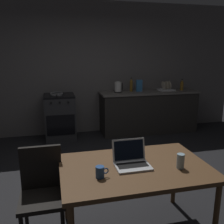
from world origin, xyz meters
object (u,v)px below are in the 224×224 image
cereal_box (139,86)px  dish_rack (166,88)px  coffee_mug (100,172)px  drinking_glass (181,161)px  chair (42,189)px  stove_oven (60,117)px  laptop (132,161)px  dining_table (135,172)px  bottle_b (131,85)px  electric_kettle (118,87)px  frying_pan (57,94)px  bottle (182,85)px

cereal_box → dish_rack: cereal_box is taller
dish_rack → coffee_mug: bearing=-123.7°
drinking_glass → chair: bearing=166.7°
stove_oven → laptop: size_ratio=2.86×
dining_table → chair: 0.88m
cereal_box → bottle_b: size_ratio=0.85×
laptop → electric_kettle: 3.09m
chair → bottle_b: 3.50m
chair → electric_kettle: size_ratio=3.83×
drinking_glass → bottle_b: (0.57, 3.24, 0.26)m
laptop → electric_kettle: electric_kettle is taller
frying_pan → dish_rack: dish_rack is taller
stove_oven → bottle: 2.74m
laptop → bottle_b: bearing=73.0°
dining_table → bottle_b: 3.27m
dining_table → bottle_b: size_ratio=4.61×
bottle → cereal_box: 0.98m
coffee_mug → cereal_box: bearing=65.1°
frying_pan → dish_rack: 2.38m
chair → coffee_mug: 0.63m
dining_table → cereal_box: cereal_box is taller
laptop → bottle: (2.13, 2.95, 0.26)m
dining_table → dish_rack: 3.50m
chair → drinking_glass: size_ratio=6.62×
cereal_box → chair: bearing=-124.3°
cereal_box → coffee_mug: bearing=-114.9°
dining_table → bottle: bearing=54.7°
frying_pan → electric_kettle: bearing=1.3°
stove_oven → dish_rack: size_ratio=2.69×
stove_oven → dining_table: stove_oven is taller
drinking_glass → bottle_b: bottle_b is taller
chair → dish_rack: size_ratio=2.64×
chair → cereal_box: size_ratio=3.58×
stove_oven → chair: 2.87m
bottle → coffee_mug: 3.96m
dining_table → electric_kettle: 3.11m
drinking_glass → dish_rack: 3.44m
dining_table → laptop: 0.11m
chair → frying_pan: frying_pan is taller
bottle → laptop: bearing=-125.8°
chair → electric_kettle: 3.27m
electric_kettle → coffee_mug: 3.32m
frying_pan → bottle_b: bearing=3.9°
coffee_mug → cereal_box: size_ratio=0.45×
stove_oven → electric_kettle: bearing=0.1°
coffee_mug → cereal_box: cereal_box is taller
electric_kettle → cereal_box: 0.48m
chair → drinking_glass: 1.30m
dining_table → dish_rack: dish_rack is taller
bottle_b → dining_table: bearing=-107.2°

